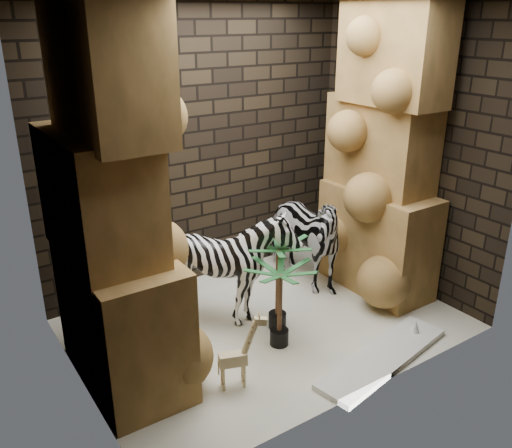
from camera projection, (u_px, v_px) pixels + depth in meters
floor at (267, 324)px, 5.19m from camera, size 3.50×3.50×0.00m
wall_back at (199, 146)px, 5.61m from camera, size 3.50×0.00×3.50m
wall_front at (373, 216)px, 3.68m from camera, size 3.50×0.00×3.50m
wall_left at (62, 213)px, 3.73m from camera, size 0.00×3.00×3.00m
wall_right at (407, 148)px, 5.55m from camera, size 0.00×3.00×3.00m
rock_pillar_left at (111, 204)px, 3.91m from camera, size 0.68×1.30×3.00m
rock_pillar_right at (384, 152)px, 5.38m from camera, size 0.58×1.25×3.00m
zebra_right at (299, 228)px, 5.73m from camera, size 0.64×1.13×1.31m
zebra_left at (230, 272)px, 5.05m from camera, size 1.00×1.21×1.05m
giraffe_toy at (233, 352)px, 4.21m from camera, size 0.35×0.22×0.65m
palm_front at (278, 285)px, 4.97m from camera, size 0.36×0.36×0.90m
palm_back at (280, 305)px, 4.73m from camera, size 0.36×0.36×0.80m
surfboard at (383, 358)px, 4.64m from camera, size 1.53×0.63×0.05m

